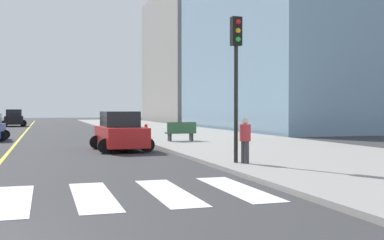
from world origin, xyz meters
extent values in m
cube|color=gray|center=(12.20, 20.00, 0.07)|extent=(10.00, 120.00, 0.15)
cube|color=silver|center=(0.90, 4.00, 0.01)|extent=(0.90, 4.00, 0.01)
cube|color=silver|center=(2.70, 4.00, 0.01)|extent=(0.90, 4.00, 0.01)
cube|color=silver|center=(4.50, 4.00, 0.01)|extent=(0.90, 4.00, 0.01)
cube|color=silver|center=(6.30, 4.00, 0.01)|extent=(0.90, 4.00, 0.01)
cube|color=yellow|center=(0.00, 40.00, 0.01)|extent=(0.16, 80.00, 0.01)
cube|color=gray|center=(27.39, 65.35, 10.10)|extent=(18.00, 24.00, 20.21)
cylinder|color=black|center=(-0.91, 27.21, 0.32)|extent=(0.64, 0.21, 0.63)
cylinder|color=black|center=(-0.94, 24.79, 0.32)|extent=(0.64, 0.21, 0.63)
cube|color=red|center=(5.20, 16.13, 0.70)|extent=(2.12, 4.37, 0.92)
cube|color=#1E2328|center=(5.19, 16.38, 1.53)|extent=(1.72, 2.21, 0.78)
cylinder|color=black|center=(4.27, 14.76, 0.35)|extent=(0.70, 0.25, 0.69)
cylinder|color=black|center=(6.25, 14.84, 0.35)|extent=(0.70, 0.25, 0.69)
cylinder|color=black|center=(4.16, 17.41, 0.35)|extent=(0.70, 0.25, 0.69)
cylinder|color=black|center=(6.13, 17.50, 0.35)|extent=(0.70, 0.25, 0.69)
cube|color=black|center=(-1.80, 52.87, 0.73)|extent=(2.16, 4.54, 0.96)
cube|color=#1E2328|center=(-1.80, 52.61, 1.60)|extent=(1.77, 2.29, 0.81)
cylinder|color=black|center=(-0.81, 54.29, 0.36)|extent=(0.73, 0.26, 0.73)
cylinder|color=black|center=(-2.88, 54.23, 0.36)|extent=(0.73, 0.26, 0.73)
cylinder|color=black|center=(-0.73, 51.51, 0.36)|extent=(0.73, 0.26, 0.73)
cylinder|color=black|center=(-2.80, 51.45, 0.36)|extent=(0.73, 0.26, 0.73)
cylinder|color=black|center=(8.06, 8.31, 2.20)|extent=(0.14, 0.14, 4.10)
cube|color=black|center=(8.06, 8.31, 4.75)|extent=(0.36, 0.28, 1.00)
sphere|color=red|center=(8.06, 8.14, 5.05)|extent=(0.18, 0.18, 0.18)
sphere|color=orange|center=(8.06, 8.14, 4.75)|extent=(0.18, 0.18, 0.18)
sphere|color=green|center=(8.06, 8.14, 4.45)|extent=(0.18, 0.18, 0.18)
cube|color=#33603D|center=(9.31, 19.91, 0.63)|extent=(1.83, 0.66, 0.08)
cube|color=#33603D|center=(9.33, 19.67, 0.97)|extent=(1.80, 0.16, 0.60)
cube|color=#2D2D33|center=(8.64, 19.88, 0.37)|extent=(0.13, 0.48, 0.44)
cube|color=#2D2D33|center=(9.99, 19.95, 0.37)|extent=(0.13, 0.48, 0.44)
cylinder|color=#38383D|center=(8.24, 8.05, 0.54)|extent=(0.18, 0.18, 0.77)
cylinder|color=#38383D|center=(8.28, 7.89, 0.54)|extent=(0.18, 0.18, 0.77)
cylinder|color=#B23338|center=(8.26, 7.97, 1.21)|extent=(0.39, 0.39, 0.58)
sphere|color=beige|center=(8.26, 7.97, 1.61)|extent=(0.21, 0.21, 0.21)
cylinder|color=red|center=(8.13, 24.22, 0.50)|extent=(0.26, 0.26, 0.70)
sphere|color=red|center=(8.13, 24.22, 0.93)|extent=(0.22, 0.22, 0.22)
camera|label=1|loc=(1.63, -7.25, 2.03)|focal=44.73mm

